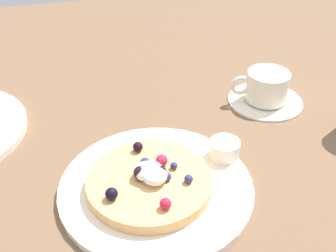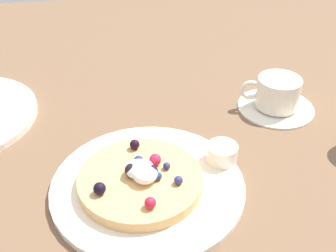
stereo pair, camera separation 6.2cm
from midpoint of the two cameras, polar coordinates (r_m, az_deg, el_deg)
name	(u,v)px [view 1 (the left image)]	position (r m, az deg, el deg)	size (l,w,h in m)	color
ground_plane	(130,162)	(0.66, -7.88, -4.95)	(2.02, 1.47, 0.03)	brown
pancake_plate	(156,187)	(0.58, -4.70, -8.40)	(0.27, 0.27, 0.01)	white
pancake_with_berries	(149,181)	(0.57, -5.71, -7.54)	(0.17, 0.17, 0.04)	#E3AA66
syrup_ramekin	(225,149)	(0.62, 4.87, -3.19)	(0.05, 0.05, 0.03)	white
coffee_saucer	(265,100)	(0.78, 10.88, 3.41)	(0.13, 0.13, 0.01)	white
coffee_cup	(266,86)	(0.76, 11.01, 5.36)	(0.10, 0.08, 0.05)	white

